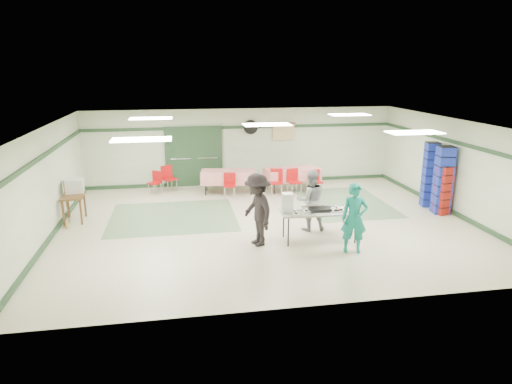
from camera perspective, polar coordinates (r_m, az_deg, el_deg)
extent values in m
plane|color=#BFB89A|center=(12.43, 1.29, -3.94)|extent=(11.00, 11.00, 0.00)
plane|color=white|center=(11.81, 1.36, 8.52)|extent=(11.00, 11.00, 0.00)
plane|color=beige|center=(16.40, -1.73, 5.69)|extent=(11.00, 0.00, 11.00)
plane|color=beige|center=(7.86, 7.70, -5.31)|extent=(11.00, 0.00, 11.00)
plane|color=beige|center=(12.26, -24.80, 0.93)|extent=(0.00, 9.00, 9.00)
plane|color=beige|center=(14.16, 23.76, 2.83)|extent=(0.00, 9.00, 9.00)
cube|color=#213D24|center=(16.26, -1.74, 8.10)|extent=(11.00, 0.06, 0.10)
cube|color=#213D24|center=(16.63, -1.68, 1.29)|extent=(11.00, 0.06, 0.12)
cube|color=#213D24|center=(12.11, -25.03, 4.14)|extent=(0.06, 9.00, 0.10)
cube|color=#213D24|center=(12.60, -24.01, -4.75)|extent=(0.06, 9.00, 0.12)
cube|color=#213D24|center=(14.02, 23.96, 5.62)|extent=(0.06, 9.00, 0.10)
cube|color=#213D24|center=(14.45, 23.11, -2.16)|extent=(0.06, 9.00, 0.12)
cube|color=#607D5B|center=(13.16, -10.33, -3.06)|extent=(3.50, 3.00, 0.01)
cube|color=#607D5B|center=(14.55, 11.01, -1.30)|extent=(2.50, 3.50, 0.01)
cube|color=gray|center=(16.23, -9.43, 4.31)|extent=(0.90, 0.06, 2.10)
cube|color=gray|center=(16.26, -6.07, 4.46)|extent=(0.90, 0.06, 2.10)
cube|color=#213D24|center=(16.22, -7.76, 4.37)|extent=(2.00, 0.03, 2.15)
cylinder|color=black|center=(16.28, -0.67, 8.12)|extent=(0.50, 0.10, 0.50)
cube|color=#D7C586|center=(16.54, 3.48, 7.51)|extent=(0.80, 0.02, 0.60)
cube|color=#A7A7A2|center=(11.12, 7.94, -2.41)|extent=(1.93, 0.86, 0.04)
cylinder|color=black|center=(10.78, 4.07, -5.02)|extent=(0.04, 0.04, 0.72)
cylinder|color=black|center=(11.20, 12.34, -4.55)|extent=(0.04, 0.04, 0.72)
cylinder|color=black|center=(11.34, 3.47, -3.95)|extent=(0.04, 0.04, 0.72)
cylinder|color=black|center=(11.75, 11.36, -3.55)|extent=(0.04, 0.04, 0.72)
cube|color=silver|center=(11.25, 10.44, -2.14)|extent=(0.63, 0.49, 0.02)
cube|color=silver|center=(11.16, 7.42, -2.15)|extent=(0.62, 0.48, 0.02)
cube|color=silver|center=(10.82, 5.76, -2.66)|extent=(0.57, 0.45, 0.02)
cube|color=black|center=(11.08, 8.00, -2.16)|extent=(0.52, 0.34, 0.08)
cube|color=white|center=(10.86, 3.93, -1.34)|extent=(0.26, 0.24, 0.46)
imported|color=#127F73|center=(10.54, 12.19, -3.23)|extent=(0.67, 0.53, 1.62)
imported|color=gray|center=(11.79, 6.83, -1.02)|extent=(0.79, 0.62, 1.60)
imported|color=black|center=(10.70, 0.17, -2.24)|extent=(0.93, 1.26, 1.74)
cube|color=red|center=(15.63, 4.57, 2.89)|extent=(1.94, 1.05, 0.05)
cube|color=red|center=(15.68, 4.56, 2.21)|extent=(1.94, 1.07, 0.40)
cylinder|color=black|center=(15.17, 2.28, 1.06)|extent=(0.04, 0.04, 0.72)
cylinder|color=black|center=(15.75, 7.56, 1.48)|extent=(0.04, 0.04, 0.72)
cylinder|color=black|center=(15.73, 1.52, 1.59)|extent=(0.04, 0.04, 0.72)
cylinder|color=black|center=(16.29, 6.64, 1.98)|extent=(0.04, 0.04, 0.72)
cube|color=red|center=(15.24, -3.48, 2.59)|extent=(1.90, 1.03, 0.05)
cube|color=red|center=(15.29, -3.46, 1.89)|extent=(1.90, 1.05, 0.40)
cylinder|color=black|center=(15.08, -6.34, 0.89)|extent=(0.04, 0.04, 0.72)
cylinder|color=black|center=(15.04, -0.62, 0.95)|extent=(0.04, 0.04, 0.72)
cylinder|color=black|center=(15.66, -6.18, 1.44)|extent=(0.04, 0.04, 0.72)
cylinder|color=black|center=(15.62, -0.67, 1.50)|extent=(0.04, 0.04, 0.72)
cube|color=#B20E0F|center=(15.07, 4.84, 1.25)|extent=(0.47, 0.47, 0.04)
cube|color=#B20E0F|center=(15.17, 4.56, 2.21)|extent=(0.40, 0.12, 0.40)
cylinder|color=silver|center=(14.92, 4.53, 0.19)|extent=(0.02, 0.02, 0.42)
cylinder|color=silver|center=(15.06, 5.64, 0.30)|extent=(0.02, 0.02, 0.42)
cylinder|color=silver|center=(15.20, 4.01, 0.49)|extent=(0.02, 0.02, 0.42)
cylinder|color=silver|center=(15.33, 5.10, 0.60)|extent=(0.02, 0.02, 0.42)
cube|color=#B20E0F|center=(14.93, 2.59, 1.18)|extent=(0.47, 0.47, 0.04)
cube|color=#B20E0F|center=(15.05, 2.57, 2.18)|extent=(0.41, 0.11, 0.41)
cylinder|color=silver|center=(14.82, 1.98, 0.14)|extent=(0.02, 0.02, 0.43)
cylinder|color=silver|center=(14.84, 3.24, 0.14)|extent=(0.02, 0.02, 0.43)
cylinder|color=silver|center=(15.14, 1.94, 0.47)|extent=(0.02, 0.02, 0.43)
cylinder|color=silver|center=(15.15, 3.17, 0.47)|extent=(0.02, 0.02, 0.43)
cube|color=#B20E0F|center=(15.28, 7.52, 1.24)|extent=(0.41, 0.41, 0.04)
cube|color=#B20E0F|center=(15.38, 7.30, 2.13)|extent=(0.38, 0.08, 0.37)
cylinder|color=silver|center=(15.14, 7.18, 0.28)|extent=(0.02, 0.02, 0.39)
cylinder|color=silver|center=(15.25, 8.22, 0.36)|extent=(0.02, 0.02, 0.39)
cylinder|color=silver|center=(15.41, 6.76, 0.56)|extent=(0.02, 0.02, 0.39)
cylinder|color=silver|center=(15.52, 7.78, 0.64)|extent=(0.02, 0.02, 0.39)
cube|color=#B20E0F|center=(14.69, -3.35, 0.79)|extent=(0.44, 0.44, 0.04)
cube|color=#B20E0F|center=(14.80, -3.31, 1.74)|extent=(0.38, 0.11, 0.38)
cylinder|color=silver|center=(14.61, -3.97, -0.18)|extent=(0.02, 0.02, 0.40)
cylinder|color=silver|center=(14.59, -2.79, -0.19)|extent=(0.02, 0.02, 0.40)
cylinder|color=silver|center=(14.90, -3.87, 0.13)|extent=(0.02, 0.02, 0.40)
cylinder|color=silver|center=(14.88, -2.71, 0.13)|extent=(0.02, 0.02, 0.40)
cube|color=#B20E0F|center=(15.61, -10.76, 1.59)|extent=(0.57, 0.57, 0.04)
cube|color=#B20E0F|center=(15.72, -11.13, 2.53)|extent=(0.38, 0.24, 0.42)
cylinder|color=silver|center=(15.45, -10.95, 0.52)|extent=(0.02, 0.02, 0.44)
cylinder|color=silver|center=(15.61, -9.88, 0.72)|extent=(0.02, 0.02, 0.44)
cylinder|color=silver|center=(15.74, -11.54, 0.76)|extent=(0.02, 0.02, 0.44)
cylinder|color=silver|center=(15.89, -10.48, 0.95)|extent=(0.02, 0.02, 0.44)
cube|color=#B20E0F|center=(15.45, -12.57, 1.10)|extent=(0.50, 0.50, 0.04)
cube|color=#B20E0F|center=(15.53, -12.26, 1.95)|extent=(0.32, 0.23, 0.36)
cylinder|color=silver|center=(15.48, -13.27, 0.29)|extent=(0.02, 0.02, 0.38)
cylinder|color=silver|center=(15.31, -12.41, 0.18)|extent=(0.02, 0.02, 0.38)
cylinder|color=silver|center=(15.70, -12.64, 0.54)|extent=(0.02, 0.02, 0.38)
cylinder|color=silver|center=(15.53, -11.78, 0.43)|extent=(0.02, 0.02, 0.38)
cube|color=#1B2DA3|center=(14.65, 20.91, 2.03)|extent=(0.45, 0.45, 1.96)
cube|color=#9C200F|center=(14.06, 22.41, 0.22)|extent=(0.44, 0.44, 1.42)
cube|color=#1B2DA3|center=(14.07, 22.33, 1.38)|extent=(0.50, 0.50, 1.97)
cube|color=brown|center=(13.36, -21.90, -0.45)|extent=(0.59, 0.88, 0.05)
cube|color=brown|center=(13.17, -22.95, -2.46)|extent=(0.05, 0.05, 0.70)
cube|color=brown|center=(13.09, -21.04, -2.37)|extent=(0.05, 0.05, 0.70)
cube|color=brown|center=(13.84, -22.42, -1.58)|extent=(0.05, 0.05, 0.70)
cube|color=brown|center=(13.76, -20.60, -1.49)|extent=(0.05, 0.05, 0.70)
cube|color=beige|center=(13.57, -21.77, 0.72)|extent=(0.52, 0.47, 0.38)
cylinder|color=brown|center=(12.97, -22.61, -1.27)|extent=(0.08, 0.21, 1.26)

